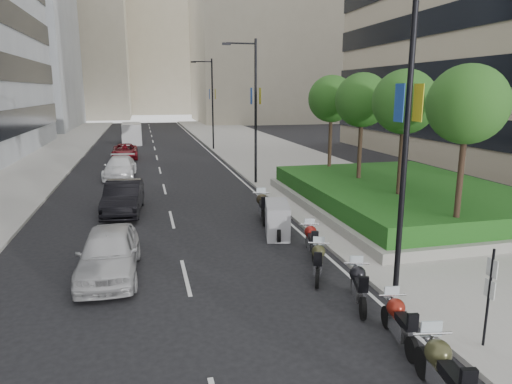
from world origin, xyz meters
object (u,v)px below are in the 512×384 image
object	(u,v)px
parking_sign	(489,293)
delivery_van	(132,134)
motorcycle_2	(359,286)
motorcycle_5	(277,220)
lamp_post_0	(402,123)
motorcycle_6	(262,207)
car_d	(125,151)
motorcycle_1	(399,322)
lamp_post_2	(211,100)
motorcycle_3	(318,261)
motorcycle_4	(311,240)
lamp_post_1	(253,105)
motorcycle_0	(443,374)
car_b	(123,197)
car_a	(109,253)
car_c	(120,167)

from	to	relation	value
parking_sign	delivery_van	size ratio (longest dim) A/B	0.45
motorcycle_2	delivery_van	world-z (taller)	delivery_van
motorcycle_5	lamp_post_0	bearing A→B (deg)	-153.83
motorcycle_6	car_d	xyz separation A→B (m)	(-6.86, 22.18, 0.00)
motorcycle_1	lamp_post_2	bearing A→B (deg)	7.01
motorcycle_2	motorcycle_5	xyz separation A→B (m)	(-0.42, 6.61, 0.12)
motorcycle_3	motorcycle_4	world-z (taller)	motorcycle_4
lamp_post_1	lamp_post_2	world-z (taller)	same
parking_sign	motorcycle_0	size ratio (longest dim) A/B	1.04
motorcycle_0	car_b	world-z (taller)	car_b
lamp_post_1	car_a	world-z (taller)	lamp_post_1
car_c	motorcycle_2	bearing A→B (deg)	-68.05
motorcycle_4	car_b	bearing A→B (deg)	53.23
parking_sign	delivery_van	xyz separation A→B (m)	(-8.64, 46.01, -0.38)
motorcycle_2	lamp_post_1	bearing A→B (deg)	13.72
motorcycle_3	motorcycle_6	world-z (taller)	motorcycle_6
lamp_post_0	lamp_post_2	xyz separation A→B (m)	(0.00, 35.00, 0.00)
motorcycle_2	motorcycle_6	bearing A→B (deg)	20.19
motorcycle_1	motorcycle_6	bearing A→B (deg)	11.07
motorcycle_2	motorcycle_6	size ratio (longest dim) A/B	0.86
lamp_post_1	car_b	world-z (taller)	lamp_post_1
motorcycle_0	motorcycle_2	xyz separation A→B (m)	(0.34, 4.23, -0.07)
lamp_post_1	car_d	size ratio (longest dim) A/B	1.92
parking_sign	motorcycle_0	distance (m)	2.63
motorcycle_2	motorcycle_5	bearing A→B (deg)	21.04
motorcycle_4	motorcycle_5	distance (m)	2.57
motorcycle_0	motorcycle_4	distance (m)	8.36
lamp_post_2	motorcycle_0	world-z (taller)	lamp_post_2
lamp_post_1	delivery_van	xyz separation A→B (m)	(-7.98, 26.01, -3.99)
car_b	delivery_van	xyz separation A→B (m)	(-0.14, 31.27, 0.29)
motorcycle_1	delivery_van	world-z (taller)	delivery_van
car_b	car_c	xyz separation A→B (m)	(-0.57, 9.87, -0.07)
motorcycle_0	motorcycle_3	xyz separation A→B (m)	(-0.06, 6.29, -0.09)
motorcycle_3	motorcycle_4	size ratio (longest dim) A/B	0.94
motorcycle_4	delivery_van	bearing A→B (deg)	21.86
motorcycle_0	motorcycle_1	distance (m)	2.20
lamp_post_0	lamp_post_1	distance (m)	17.00
motorcycle_0	motorcycle_4	world-z (taller)	motorcycle_0
lamp_post_1	motorcycle_5	world-z (taller)	lamp_post_1
lamp_post_0	lamp_post_1	world-z (taller)	same
lamp_post_2	motorcycle_4	distance (m)	31.37
lamp_post_0	lamp_post_1	xyz separation A→B (m)	(0.00, 17.00, 0.00)
motorcycle_2	motorcycle_6	world-z (taller)	motorcycle_6
motorcycle_3	delivery_van	size ratio (longest dim) A/B	0.36
car_c	parking_sign	bearing A→B (deg)	-66.41
car_c	motorcycle_0	bearing A→B (deg)	-71.62
parking_sign	car_b	world-z (taller)	parking_sign
lamp_post_1	car_d	distance (m)	16.93
lamp_post_2	car_d	world-z (taller)	lamp_post_2
delivery_van	car_a	bearing A→B (deg)	-91.08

